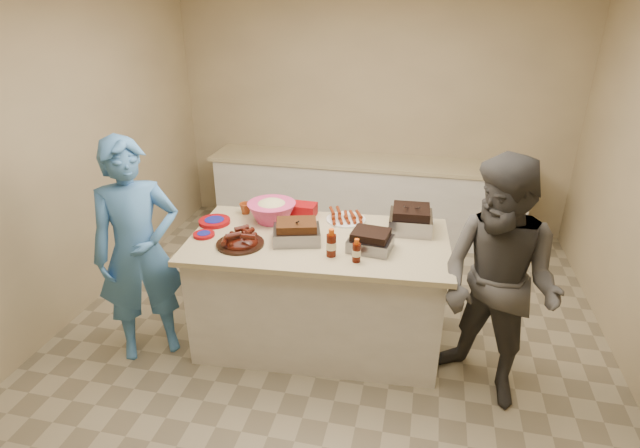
% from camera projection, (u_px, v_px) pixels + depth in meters
% --- Properties ---
extents(room, '(4.50, 5.00, 2.70)m').
position_uv_depth(room, '(327.00, 344.00, 4.07)').
color(room, tan).
rests_on(room, ground).
extents(back_counter, '(3.60, 0.64, 0.90)m').
position_uv_depth(back_counter, '(365.00, 197.00, 5.84)').
color(back_counter, silver).
rests_on(back_counter, ground).
extents(island, '(2.02, 1.16, 0.92)m').
position_uv_depth(island, '(319.00, 338.00, 4.15)').
color(island, silver).
rests_on(island, ground).
extents(rib_platter, '(0.44, 0.44, 0.14)m').
position_uv_depth(rib_platter, '(240.00, 245.00, 3.67)').
color(rib_platter, '#461108').
rests_on(rib_platter, island).
extents(pulled_pork_tray, '(0.40, 0.34, 0.10)m').
position_uv_depth(pulled_pork_tray, '(297.00, 241.00, 3.73)').
color(pulled_pork_tray, '#47230F').
rests_on(pulled_pork_tray, island).
extents(brisket_tray, '(0.33, 0.29, 0.09)m').
position_uv_depth(brisket_tray, '(370.00, 249.00, 3.61)').
color(brisket_tray, black).
rests_on(brisket_tray, island).
extents(roasting_pan, '(0.34, 0.34, 0.13)m').
position_uv_depth(roasting_pan, '(410.00, 230.00, 3.91)').
color(roasting_pan, gray).
rests_on(roasting_pan, island).
extents(coleslaw_bowl, '(0.42, 0.42, 0.27)m').
position_uv_depth(coleslaw_bowl, '(272.00, 221.00, 4.07)').
color(coleslaw_bowl, '#D33871').
rests_on(coleslaw_bowl, island).
extents(sausage_plate, '(0.41, 0.41, 0.05)m').
position_uv_depth(sausage_plate, '(346.00, 220.00, 4.07)').
color(sausage_plate, silver).
rests_on(sausage_plate, island).
extents(mac_cheese_dish, '(0.30, 0.23, 0.08)m').
position_uv_depth(mac_cheese_dish, '(413.00, 231.00, 3.89)').
color(mac_cheese_dish, orange).
rests_on(mac_cheese_dish, island).
extents(bbq_bottle_a, '(0.07, 0.07, 0.21)m').
position_uv_depth(bbq_bottle_a, '(331.00, 256.00, 3.52)').
color(bbq_bottle_a, '#3C0C03').
rests_on(bbq_bottle_a, island).
extents(bbq_bottle_b, '(0.06, 0.06, 0.17)m').
position_uv_depth(bbq_bottle_b, '(356.00, 261.00, 3.44)').
color(bbq_bottle_b, '#3C0C03').
rests_on(bbq_bottle_b, island).
extents(mustard_bottle, '(0.05, 0.05, 0.13)m').
position_uv_depth(mustard_bottle, '(289.00, 233.00, 3.86)').
color(mustard_bottle, '#E0A300').
rests_on(mustard_bottle, island).
extents(sauce_bowl, '(0.15, 0.05, 0.14)m').
position_uv_depth(sauce_bowl, '(308.00, 229.00, 3.93)').
color(sauce_bowl, silver).
rests_on(sauce_bowl, island).
extents(plate_stack_large, '(0.27, 0.27, 0.03)m').
position_uv_depth(plate_stack_large, '(215.00, 223.00, 4.02)').
color(plate_stack_large, maroon).
rests_on(plate_stack_large, island).
extents(plate_stack_small, '(0.17, 0.17, 0.02)m').
position_uv_depth(plate_stack_small, '(204.00, 236.00, 3.81)').
color(plate_stack_small, maroon).
rests_on(plate_stack_small, island).
extents(plastic_cup, '(0.11, 0.10, 0.10)m').
position_uv_depth(plastic_cup, '(246.00, 214.00, 4.20)').
color(plastic_cup, '#8D3C16').
rests_on(plastic_cup, island).
extents(basket_stack, '(0.21, 0.16, 0.10)m').
position_uv_depth(basket_stack, '(304.00, 216.00, 4.16)').
color(basket_stack, maroon).
rests_on(basket_stack, island).
extents(guest_blue, '(1.52, 1.79, 0.42)m').
position_uv_depth(guest_blue, '(155.00, 347.00, 4.04)').
color(guest_blue, '#427BBC').
rests_on(guest_blue, ground).
extents(guest_gray, '(1.73, 1.90, 0.66)m').
position_uv_depth(guest_gray, '(480.00, 389.00, 3.61)').
color(guest_gray, '#484541').
rests_on(guest_gray, ground).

